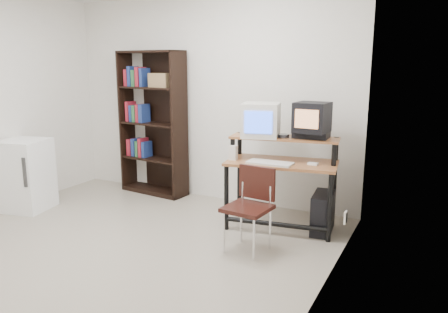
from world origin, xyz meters
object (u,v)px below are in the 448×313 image
at_px(crt_monitor, 261,120).
at_px(mini_fridge, 26,175).
at_px(pc_tower, 323,213).
at_px(school_chair, 251,200).
at_px(crt_tv, 312,117).
at_px(computer_desk, 282,166).
at_px(bookshelf, 154,122).

relative_size(crt_monitor, mini_fridge, 0.54).
height_order(pc_tower, school_chair, school_chair).
bearing_deg(crt_tv, pc_tower, -16.53).
bearing_deg(pc_tower, crt_tv, 153.57).
height_order(computer_desk, crt_monitor, crt_monitor).
bearing_deg(school_chair, pc_tower, 61.59).
xyz_separation_m(crt_monitor, pc_tower, (0.72, 0.00, -0.94)).
relative_size(school_chair, bookshelf, 0.41).
xyz_separation_m(pc_tower, mini_fridge, (-3.42, -0.90, 0.22)).
relative_size(computer_desk, crt_monitor, 2.62).
height_order(computer_desk, crt_tv, crt_tv).
distance_m(crt_monitor, pc_tower, 1.19).
bearing_deg(bookshelf, pc_tower, -3.26).
bearing_deg(crt_tv, crt_monitor, -169.24).
distance_m(crt_monitor, bookshelf, 1.79).
bearing_deg(computer_desk, pc_tower, -2.13).
bearing_deg(school_chair, mini_fridge, -170.89).
bearing_deg(crt_tv, computer_desk, -153.20).
xyz_separation_m(pc_tower, bookshelf, (-2.45, 0.42, 0.77)).
xyz_separation_m(computer_desk, school_chair, (-0.06, -0.69, -0.20)).
xyz_separation_m(crt_monitor, school_chair, (0.21, -0.74, -0.67)).
relative_size(crt_monitor, pc_tower, 1.04).
distance_m(school_chair, mini_fridge, 2.91).
xyz_separation_m(crt_tv, bookshelf, (-2.27, 0.35, -0.23)).
xyz_separation_m(computer_desk, bookshelf, (-2.00, 0.47, 0.30)).
distance_m(crt_monitor, mini_fridge, 2.93).
distance_m(computer_desk, school_chair, 0.72).
height_order(bookshelf, mini_fridge, bookshelf).
bearing_deg(crt_tv, school_chair, -108.86).
bearing_deg(mini_fridge, crt_monitor, 5.91).
height_order(pc_tower, bookshelf, bookshelf).
relative_size(computer_desk, crt_tv, 3.51).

